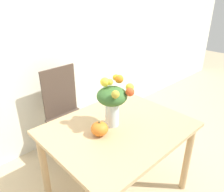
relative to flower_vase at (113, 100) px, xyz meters
The scene contains 6 objects.
ground_plane 0.95m from the flower_vase, 79.53° to the right, with size 12.00×12.00×0.00m, color tan.
wall_back 1.16m from the flower_vase, 89.47° to the left, with size 8.00×0.06×2.70m.
dining_table 0.33m from the flower_vase, 79.53° to the right, with size 1.10×0.89×0.73m.
flower_vase is the anchor object (origin of this frame).
pumpkin 0.24m from the flower_vase, 169.13° to the right, with size 0.13×0.13×0.12m.
dining_chair_near_window 0.85m from the flower_vase, 87.73° to the left, with size 0.43×0.43×1.00m.
Camera 1 is at (-1.04, -1.02, 1.69)m, focal length 35.00 mm.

